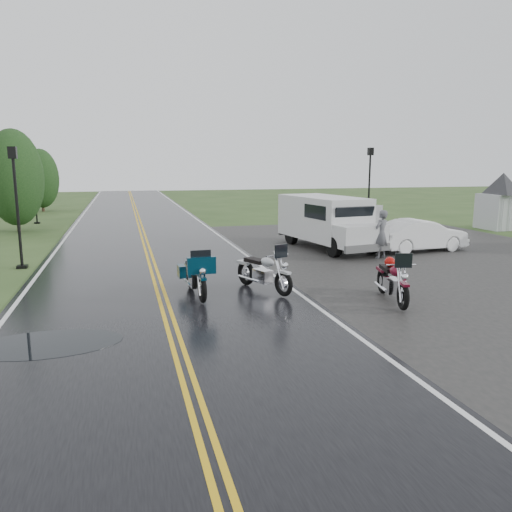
{
  "coord_description": "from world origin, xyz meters",
  "views": [
    {
      "loc": [
        -0.93,
        -12.01,
        3.67
      ],
      "look_at": [
        2.8,
        2.0,
        1.0
      ],
      "focal_mm": 35.0,
      "sensor_mm": 36.0,
      "label": 1
    }
  ],
  "objects_px": {
    "visitor_center": "(503,187)",
    "person_at_van": "(381,235)",
    "lamp_post_far_right": "(369,187)",
    "motorcycle_red": "(404,285)",
    "motorcycle_silver": "(284,273)",
    "van_white": "(335,229)",
    "lamp_post_far_left": "(35,191)",
    "motorcycle_teal": "(202,279)",
    "sedan_white": "(420,236)",
    "lamp_post_near_left": "(17,208)"
  },
  "relations": [
    {
      "from": "motorcycle_red",
      "to": "person_at_van",
      "type": "bearing_deg",
      "value": 78.11
    },
    {
      "from": "motorcycle_red",
      "to": "lamp_post_near_left",
      "type": "height_order",
      "value": "lamp_post_near_left"
    },
    {
      "from": "van_white",
      "to": "lamp_post_far_left",
      "type": "distance_m",
      "value": 20.51
    },
    {
      "from": "motorcycle_teal",
      "to": "motorcycle_silver",
      "type": "distance_m",
      "value": 2.27
    },
    {
      "from": "motorcycle_red",
      "to": "van_white",
      "type": "relative_size",
      "value": 0.4
    },
    {
      "from": "lamp_post_far_right",
      "to": "van_white",
      "type": "bearing_deg",
      "value": -124.08
    },
    {
      "from": "motorcycle_teal",
      "to": "sedan_white",
      "type": "bearing_deg",
      "value": 26.84
    },
    {
      "from": "motorcycle_teal",
      "to": "lamp_post_near_left",
      "type": "relative_size",
      "value": 0.55
    },
    {
      "from": "visitor_center",
      "to": "van_white",
      "type": "distance_m",
      "value": 14.26
    },
    {
      "from": "motorcycle_red",
      "to": "sedan_white",
      "type": "height_order",
      "value": "motorcycle_red"
    },
    {
      "from": "visitor_center",
      "to": "motorcycle_red",
      "type": "relative_size",
      "value": 6.69
    },
    {
      "from": "person_at_van",
      "to": "lamp_post_near_left",
      "type": "relative_size",
      "value": 0.44
    },
    {
      "from": "lamp_post_far_right",
      "to": "visitor_center",
      "type": "bearing_deg",
      "value": -26.97
    },
    {
      "from": "visitor_center",
      "to": "lamp_post_far_left",
      "type": "height_order",
      "value": "visitor_center"
    },
    {
      "from": "motorcycle_red",
      "to": "motorcycle_teal",
      "type": "xyz_separation_m",
      "value": [
        -4.75,
        1.97,
        -0.0
      ]
    },
    {
      "from": "motorcycle_silver",
      "to": "sedan_white",
      "type": "distance_m",
      "value": 9.8
    },
    {
      "from": "motorcycle_silver",
      "to": "van_white",
      "type": "bearing_deg",
      "value": 31.61
    },
    {
      "from": "van_white",
      "to": "visitor_center",
      "type": "bearing_deg",
      "value": 15.65
    },
    {
      "from": "van_white",
      "to": "lamp_post_far_left",
      "type": "height_order",
      "value": "lamp_post_far_left"
    },
    {
      "from": "van_white",
      "to": "person_at_van",
      "type": "relative_size",
      "value": 3.14
    },
    {
      "from": "person_at_van",
      "to": "lamp_post_near_left",
      "type": "bearing_deg",
      "value": -33.07
    },
    {
      "from": "motorcycle_silver",
      "to": "van_white",
      "type": "xyz_separation_m",
      "value": [
        3.84,
        5.3,
        0.45
      ]
    },
    {
      "from": "motorcycle_teal",
      "to": "person_at_van",
      "type": "xyz_separation_m",
      "value": [
        7.81,
        4.74,
        0.24
      ]
    },
    {
      "from": "van_white",
      "to": "person_at_van",
      "type": "xyz_separation_m",
      "value": [
        1.7,
        -0.64,
        -0.22
      ]
    },
    {
      "from": "motorcycle_silver",
      "to": "person_at_van",
      "type": "distance_m",
      "value": 7.25
    },
    {
      "from": "motorcycle_teal",
      "to": "lamp_post_far_left",
      "type": "relative_size",
      "value": 0.58
    },
    {
      "from": "van_white",
      "to": "lamp_post_near_left",
      "type": "height_order",
      "value": "lamp_post_near_left"
    },
    {
      "from": "van_white",
      "to": "lamp_post_far_right",
      "type": "height_order",
      "value": "lamp_post_far_right"
    },
    {
      "from": "motorcycle_red",
      "to": "lamp_post_far_left",
      "type": "height_order",
      "value": "lamp_post_far_left"
    },
    {
      "from": "visitor_center",
      "to": "lamp_post_far_right",
      "type": "distance_m",
      "value": 7.42
    },
    {
      "from": "motorcycle_red",
      "to": "motorcycle_teal",
      "type": "relative_size",
      "value": 1.0
    },
    {
      "from": "van_white",
      "to": "sedan_white",
      "type": "relative_size",
      "value": 1.45
    },
    {
      "from": "motorcycle_silver",
      "to": "lamp_post_near_left",
      "type": "bearing_deg",
      "value": 118.45
    },
    {
      "from": "person_at_van",
      "to": "motorcycle_teal",
      "type": "bearing_deg",
      "value": 5.32
    },
    {
      "from": "motorcycle_red",
      "to": "lamp_post_far_right",
      "type": "height_order",
      "value": "lamp_post_far_right"
    },
    {
      "from": "visitor_center",
      "to": "motorcycle_teal",
      "type": "xyz_separation_m",
      "value": [
        -19.02,
        -11.32,
        -1.7
      ]
    },
    {
      "from": "person_at_van",
      "to": "visitor_center",
      "type": "bearing_deg",
      "value": -175.54
    },
    {
      "from": "motorcycle_red",
      "to": "sedan_white",
      "type": "bearing_deg",
      "value": 67.4
    },
    {
      "from": "motorcycle_red",
      "to": "lamp_post_far_right",
      "type": "distance_m",
      "value": 18.4
    },
    {
      "from": "visitor_center",
      "to": "sedan_white",
      "type": "bearing_deg",
      "value": -147.84
    },
    {
      "from": "motorcycle_red",
      "to": "motorcycle_teal",
      "type": "bearing_deg",
      "value": 170.13
    },
    {
      "from": "motorcycle_red",
      "to": "lamp_post_near_left",
      "type": "xyz_separation_m",
      "value": [
        -10.27,
        8.37,
        1.46
      ]
    },
    {
      "from": "motorcycle_teal",
      "to": "motorcycle_silver",
      "type": "xyz_separation_m",
      "value": [
        2.27,
        0.08,
        0.01
      ]
    },
    {
      "from": "visitor_center",
      "to": "motorcycle_red",
      "type": "distance_m",
      "value": 19.57
    },
    {
      "from": "visitor_center",
      "to": "lamp_post_near_left",
      "type": "distance_m",
      "value": 25.03
    },
    {
      "from": "motorcycle_red",
      "to": "motorcycle_silver",
      "type": "xyz_separation_m",
      "value": [
        -2.48,
        2.05,
        0.01
      ]
    },
    {
      "from": "van_white",
      "to": "lamp_post_far_right",
      "type": "relative_size",
      "value": 1.27
    },
    {
      "from": "visitor_center",
      "to": "person_at_van",
      "type": "height_order",
      "value": "visitor_center"
    },
    {
      "from": "motorcycle_teal",
      "to": "lamp_post_far_right",
      "type": "relative_size",
      "value": 0.51
    },
    {
      "from": "motorcycle_silver",
      "to": "motorcycle_teal",
      "type": "bearing_deg",
      "value": 159.52
    }
  ]
}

